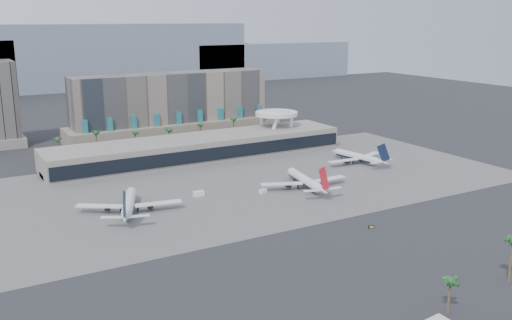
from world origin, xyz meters
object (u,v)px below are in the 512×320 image
airliner_left (129,204)px  airliner_centre (306,181)px  service_vehicle_b (263,191)px  airliner_right (358,157)px  service_vehicle_a (199,194)px  taxiway_sign (371,227)px

airliner_left → airliner_centre: airliner_left is taller
airliner_centre → service_vehicle_b: size_ratio=12.51×
airliner_right → service_vehicle_a: size_ratio=8.52×
airliner_left → taxiway_sign: size_ratio=18.42×
airliner_centre → airliner_right: size_ratio=1.08×
service_vehicle_b → airliner_right: bearing=0.2°
airliner_left → service_vehicle_b: airliner_left is taller
airliner_left → taxiway_sign: (73.89, -62.58, -3.34)m
service_vehicle_b → taxiway_sign: service_vehicle_b is taller
taxiway_sign → service_vehicle_a: bearing=139.2°
airliner_right → service_vehicle_b: (-72.63, -21.17, -2.64)m
airliner_left → airliner_right: size_ratio=1.04×
airliner_centre → service_vehicle_b: 21.32m
taxiway_sign → airliner_right: bearing=72.1°
airliner_left → airliner_right: airliner_left is taller
service_vehicle_a → service_vehicle_b: bearing=-17.8°
airliner_left → airliner_centre: size_ratio=0.96×
airliner_left → airliner_right: 134.54m
airliner_centre → service_vehicle_a: bearing=173.6°
airliner_right → service_vehicle_a: airliner_right is taller
airliner_left → service_vehicle_b: (60.83, -4.11, -2.96)m
airliner_centre → taxiway_sign: size_ratio=19.18×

